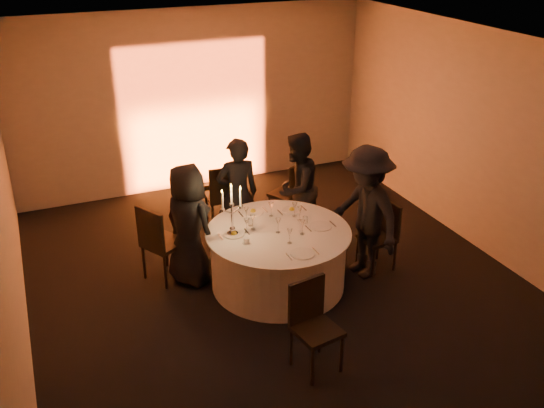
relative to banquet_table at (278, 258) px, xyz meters
name	(u,v)px	position (x,y,z in m)	size (l,w,h in m)	color
floor	(278,284)	(0.00, 0.00, -0.38)	(7.00, 7.00, 0.00)	black
ceiling	(279,47)	(0.00, 0.00, 2.62)	(7.00, 7.00, 0.00)	silver
wall_back	(194,101)	(0.00, 3.50, 1.12)	(7.00, 7.00, 0.00)	beige
wall_front	(480,356)	(0.00, -3.50, 1.12)	(7.00, 7.00, 0.00)	beige
wall_left	(5,222)	(-3.00, 0.00, 1.12)	(7.00, 7.00, 0.00)	beige
wall_right	(482,143)	(3.00, 0.00, 1.12)	(7.00, 7.00, 0.00)	beige
uplighter_fixture	(204,187)	(0.00, 3.20, -0.33)	(0.25, 0.12, 0.10)	black
banquet_table	(278,258)	(0.00, 0.00, 0.00)	(1.80, 1.80, 0.77)	black
chair_left	(158,240)	(-1.35, 0.69, 0.21)	(0.62, 0.62, 1.04)	black
chair_back_left	(223,193)	(-0.14, 1.74, 0.19)	(0.48, 0.48, 1.02)	black
chair_back_right	(293,190)	(0.85, 1.41, 0.20)	(0.62, 0.62, 1.04)	black
chair_right	(382,232)	(1.43, -0.13, 0.14)	(0.44, 0.44, 0.93)	black
chair_front	(312,320)	(-0.29, -1.53, 0.17)	(0.50, 0.50, 0.98)	black
guest_left	(189,225)	(-0.98, 0.53, 0.41)	(0.78, 0.51, 1.60)	black
guest_back_left	(238,194)	(-0.12, 1.13, 0.43)	(0.59, 0.39, 1.62)	black
guest_back_right	(296,188)	(0.73, 1.03, 0.42)	(0.78, 0.61, 1.60)	black
guest_right	(366,213)	(1.13, -0.17, 0.50)	(1.14, 0.66, 1.77)	black
plate_left	(234,233)	(-0.54, 0.12, 0.40)	(0.36, 0.25, 0.08)	white
plate_back_left	(253,211)	(-0.10, 0.60, 0.40)	(0.36, 0.28, 0.08)	white
plate_back_right	(292,209)	(0.39, 0.45, 0.40)	(0.35, 0.25, 0.08)	white
plate_right	(321,226)	(0.53, -0.10, 0.39)	(0.36, 0.28, 0.01)	white
plate_front	(302,254)	(0.03, -0.63, 0.39)	(0.36, 0.28, 0.01)	white
coffee_cup	(247,241)	(-0.47, -0.13, 0.42)	(0.11, 0.11, 0.07)	white
candelabra	(232,217)	(-0.55, 0.14, 0.62)	(0.28, 0.14, 0.67)	silver
wine_glass_a	(253,219)	(-0.27, 0.17, 0.52)	(0.07, 0.07, 0.19)	silver
wine_glass_b	(290,233)	(0.00, -0.33, 0.52)	(0.07, 0.07, 0.19)	silver
wine_glass_c	(300,210)	(0.37, 0.16, 0.52)	(0.07, 0.07, 0.19)	silver
wine_glass_d	(247,223)	(-0.37, 0.12, 0.52)	(0.07, 0.07, 0.19)	silver
wine_glass_e	(303,224)	(0.24, -0.18, 0.52)	(0.07, 0.07, 0.19)	silver
wine_glass_f	(246,211)	(-0.26, 0.40, 0.52)	(0.07, 0.07, 0.19)	silver
wine_glass_g	(295,207)	(0.35, 0.29, 0.52)	(0.07, 0.07, 0.19)	silver
wine_glass_h	(271,206)	(0.08, 0.41, 0.52)	(0.07, 0.07, 0.19)	silver
wine_glass_i	(278,222)	(-0.02, -0.03, 0.52)	(0.07, 0.07, 0.19)	silver
tumbler_a	(305,220)	(0.39, 0.06, 0.43)	(0.07, 0.07, 0.09)	silver
tumbler_b	(251,222)	(-0.26, 0.27, 0.43)	(0.07, 0.07, 0.09)	silver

